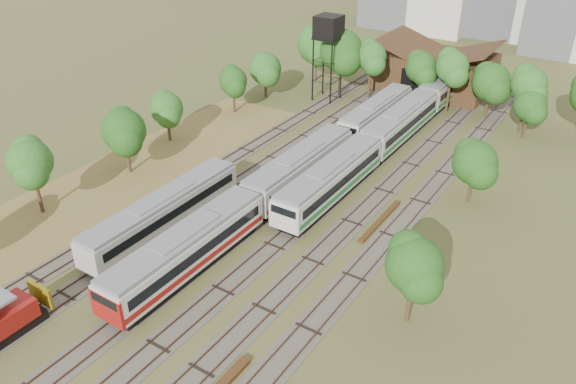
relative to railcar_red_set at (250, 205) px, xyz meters
The scene contains 13 objects.
ground 12.69m from the railcar_red_set, 80.80° to the right, with size 240.00×240.00×0.00m, color #475123.
dry_grass_patch 16.71m from the railcar_red_set, 164.78° to the right, with size 14.00×60.00×0.04m, color brown.
tracks 12.88m from the railcar_red_set, 83.98° to the left, with size 24.60×80.00×0.19m.
railcar_red_set is the anchor object (origin of this frame).
railcar_green_set 25.89m from the railcar_red_set, 81.11° to the left, with size 3.19×52.08×3.96m.
railcar_rear 27.25m from the railcar_red_set, 90.00° to the left, with size 2.96×16.07×3.66m.
old_grey_coach 7.94m from the railcar_red_set, 139.07° to the right, with size 2.91×18.00×3.59m.
water_tower 35.65m from the railcar_red_set, 107.89° to the left, with size 3.48×3.48×12.01m.
rail_pile_far 12.50m from the railcar_red_set, 34.33° to the left, with size 0.53×8.43×0.27m, color #4F2F16.
maintenance_shed 45.64m from the railcar_red_set, 88.74° to the left, with size 16.45×11.55×7.58m.
tree_band_left 19.35m from the railcar_red_set, 161.95° to the left, with size 7.01×53.81×7.66m.
tree_band_far 37.67m from the railcar_red_set, 90.22° to the left, with size 44.80×9.95×9.81m.
tree_band_right 22.26m from the railcar_red_set, 40.55° to the left, with size 5.84×42.79×7.19m.
Camera 1 is at (25.45, -23.22, 29.20)m, focal length 35.00 mm.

